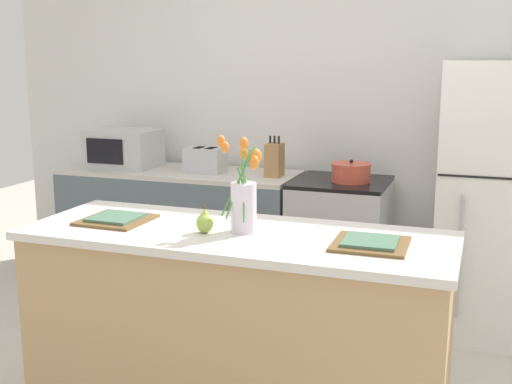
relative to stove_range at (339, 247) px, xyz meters
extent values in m
cube|color=silver|center=(-0.10, 0.40, 0.90)|extent=(5.20, 0.08, 2.70)
cube|color=tan|center=(-0.10, -1.60, 0.01)|extent=(1.76, 0.62, 0.92)
cube|color=beige|center=(-0.10, -1.60, 0.49)|extent=(1.80, 0.66, 0.03)
cube|color=slate|center=(-1.16, 0.00, -0.01)|extent=(1.68, 0.60, 0.87)
cube|color=beige|center=(-1.16, 0.00, 0.43)|extent=(1.68, 0.60, 0.03)
cube|color=#B2B5B7|center=(0.00, 0.00, -0.01)|extent=(0.60, 0.60, 0.88)
cube|color=black|center=(0.00, 0.00, 0.44)|extent=(0.60, 0.60, 0.02)
cube|color=black|center=(0.00, -0.30, -0.04)|extent=(0.42, 0.01, 0.29)
cube|color=white|center=(0.95, 0.00, 0.38)|extent=(0.68, 0.64, 1.66)
cube|color=black|center=(0.95, -0.32, 0.58)|extent=(0.67, 0.01, 0.01)
cylinder|color=#B2B5B7|center=(0.76, -0.34, 0.12)|extent=(0.02, 0.02, 0.72)
cylinder|color=silver|center=(-0.07, -1.59, 0.61)|extent=(0.11, 0.11, 0.21)
cylinder|color=#4C9342|center=(-0.06, -1.59, 0.67)|extent=(0.07, 0.02, 0.22)
ellipsoid|color=orange|center=(-0.02, -1.58, 0.80)|extent=(0.04, 0.04, 0.06)
cylinder|color=#4C9342|center=(-0.06, -1.57, 0.68)|extent=(0.05, 0.09, 0.23)
ellipsoid|color=orange|center=(-0.04, -1.53, 0.82)|extent=(0.04, 0.04, 0.07)
cylinder|color=#4C9342|center=(-0.07, -1.58, 0.69)|extent=(0.03, 0.07, 0.25)
ellipsoid|color=orange|center=(-0.08, -1.55, 0.83)|extent=(0.04, 0.04, 0.05)
cylinder|color=#4C9342|center=(-0.09, -1.60, 0.72)|extent=(0.14, 0.04, 0.30)
ellipsoid|color=orange|center=(-0.16, -1.61, 0.89)|extent=(0.03, 0.03, 0.05)
cylinder|color=#4C9342|center=(-0.08, -1.61, 0.71)|extent=(0.08, 0.09, 0.28)
ellipsoid|color=orange|center=(-0.12, -1.65, 0.87)|extent=(0.03, 0.03, 0.05)
cylinder|color=#4C9342|center=(-0.06, -1.62, 0.72)|extent=(0.04, 0.10, 0.30)
ellipsoid|color=orange|center=(-0.04, -1.66, 0.89)|extent=(0.04, 0.04, 0.05)
ellipsoid|color=#9EBC47|center=(-0.21, -1.66, 0.55)|extent=(0.07, 0.07, 0.08)
cone|color=#9EBC47|center=(-0.21, -1.66, 0.60)|extent=(0.04, 0.04, 0.03)
cylinder|color=brown|center=(-0.21, -1.66, 0.62)|extent=(0.01, 0.01, 0.02)
cube|color=brown|center=(-0.66, -1.61, 0.51)|extent=(0.29, 0.29, 0.01)
cube|color=#477056|center=(-0.66, -1.61, 0.53)|extent=(0.21, 0.21, 0.01)
cube|color=brown|center=(0.46, -1.61, 0.51)|extent=(0.29, 0.29, 0.01)
cube|color=#477056|center=(0.46, -1.61, 0.53)|extent=(0.21, 0.21, 0.01)
cube|color=#B7BABC|center=(-0.95, -0.02, 0.53)|extent=(0.26, 0.18, 0.17)
cube|color=black|center=(-0.99, -0.02, 0.62)|extent=(0.05, 0.11, 0.01)
cube|color=black|center=(-0.90, -0.02, 0.62)|extent=(0.05, 0.11, 0.01)
cube|color=black|center=(-1.09, -0.02, 0.56)|extent=(0.02, 0.02, 0.02)
cylinder|color=#CC4C38|center=(0.07, -0.02, 0.50)|extent=(0.25, 0.25, 0.11)
cylinder|color=#CC4C38|center=(0.07, -0.02, 0.56)|extent=(0.25, 0.25, 0.01)
sphere|color=black|center=(0.07, -0.02, 0.58)|extent=(0.02, 0.02, 0.02)
cube|color=#B7BABC|center=(-1.60, 0.00, 0.58)|extent=(0.48, 0.36, 0.27)
cube|color=black|center=(-1.64, -0.18, 0.58)|extent=(0.29, 0.01, 0.18)
cube|color=#A37547|center=(-0.45, -0.01, 0.56)|extent=(0.10, 0.14, 0.22)
cylinder|color=black|center=(-0.48, -0.01, 0.69)|extent=(0.01, 0.01, 0.05)
cylinder|color=black|center=(-0.45, -0.01, 0.69)|extent=(0.01, 0.01, 0.05)
cylinder|color=black|center=(-0.42, -0.01, 0.69)|extent=(0.01, 0.01, 0.05)
camera|label=1|loc=(0.85, -4.00, 1.21)|focal=45.00mm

